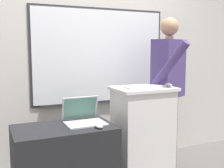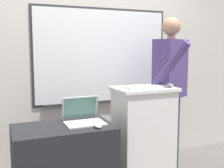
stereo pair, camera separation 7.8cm
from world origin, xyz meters
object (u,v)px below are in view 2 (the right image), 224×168
at_px(person_presenter, 170,84).
at_px(wireless_keyboard, 146,87).
at_px(side_desk, 64,167).
at_px(lectern_podium, 143,136).
at_px(computer_mouse_by_laptop, 98,126).
at_px(laptop, 82,115).
at_px(computer_mouse_by_keyboard, 169,85).

relative_size(person_presenter, wireless_keyboard, 4.19).
bearing_deg(side_desk, lectern_podium, 7.54).
xyz_separation_m(person_presenter, computer_mouse_by_laptop, (-1.04, -0.47, -0.25)).
xyz_separation_m(side_desk, laptop, (0.20, 0.08, 0.44)).
bearing_deg(laptop, wireless_keyboard, -1.52).
bearing_deg(lectern_podium, computer_mouse_by_laptop, -154.74).
relative_size(side_desk, computer_mouse_by_keyboard, 8.55).
bearing_deg(laptop, computer_mouse_by_keyboard, -2.33).
height_order(lectern_podium, laptop, lectern_podium).
xyz_separation_m(person_presenter, wireless_keyboard, (-0.45, -0.24, 0.02)).
relative_size(lectern_podium, laptop, 2.96).
height_order(laptop, computer_mouse_by_keyboard, computer_mouse_by_keyboard).
distance_m(person_presenter, computer_mouse_by_laptop, 1.16).
bearing_deg(computer_mouse_by_laptop, lectern_podium, 25.26).
relative_size(lectern_podium, computer_mouse_by_laptop, 10.24).
xyz_separation_m(lectern_podium, side_desk, (-0.85, -0.11, -0.14)).
distance_m(lectern_podium, person_presenter, 0.69).
xyz_separation_m(laptop, computer_mouse_by_keyboard, (0.91, -0.04, 0.23)).
height_order(person_presenter, computer_mouse_by_laptop, person_presenter).
bearing_deg(lectern_podium, laptop, -176.73).
height_order(wireless_keyboard, computer_mouse_by_laptop, wireless_keyboard).
bearing_deg(computer_mouse_by_laptop, side_desk, 147.25).
bearing_deg(wireless_keyboard, side_desk, -176.08).
relative_size(wireless_keyboard, computer_mouse_by_laptop, 4.18).
relative_size(wireless_keyboard, computer_mouse_by_keyboard, 4.18).
bearing_deg(side_desk, person_presenter, 13.02).
height_order(side_desk, wireless_keyboard, wireless_keyboard).
bearing_deg(wireless_keyboard, lectern_podium, 83.73).
bearing_deg(person_presenter, computer_mouse_by_laptop, 179.50).
height_order(lectern_podium, computer_mouse_by_keyboard, computer_mouse_by_keyboard).
distance_m(laptop, computer_mouse_by_laptop, 0.25).
height_order(person_presenter, computer_mouse_by_keyboard, person_presenter).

